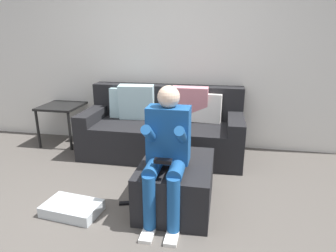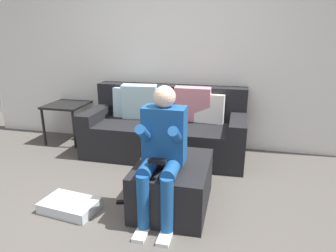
% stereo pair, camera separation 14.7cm
% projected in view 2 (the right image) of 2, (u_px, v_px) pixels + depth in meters
% --- Properties ---
extents(ground_plane, '(7.42, 7.42, 0.00)m').
position_uv_depth(ground_plane, '(112.00, 228.00, 2.44)').
color(ground_plane, '#544F49').
extents(wall_back, '(5.70, 0.10, 2.62)m').
position_uv_depth(wall_back, '(170.00, 51.00, 4.00)').
color(wall_back, silver).
rests_on(wall_back, ground_plane).
extents(couch_sectional, '(2.04, 0.89, 0.90)m').
position_uv_depth(couch_sectional, '(165.00, 128.00, 3.88)').
color(couch_sectional, black).
rests_on(couch_sectional, ground_plane).
extents(ottoman, '(0.64, 0.82, 0.43)m').
position_uv_depth(ottoman, '(173.00, 184.00, 2.70)').
color(ottoman, black).
rests_on(ottoman, ground_plane).
extents(person_seated, '(0.35, 0.58, 1.14)m').
position_uv_depth(person_seated, '(162.00, 148.00, 2.41)').
color(person_seated, '#194C8C').
rests_on(person_seated, ground_plane).
extents(storage_bin, '(0.52, 0.36, 0.10)m').
position_uv_depth(storage_bin, '(70.00, 206.00, 2.66)').
color(storage_bin, silver).
rests_on(storage_bin, ground_plane).
extents(side_table, '(0.54, 0.63, 0.56)m').
position_uv_depth(side_table, '(68.00, 108.00, 4.29)').
color(side_table, black).
rests_on(side_table, ground_plane).
extents(remote_by_storage_bin, '(0.16, 0.08, 0.02)m').
position_uv_depth(remote_by_storage_bin, '(125.00, 202.00, 2.79)').
color(remote_by_storage_bin, black).
rests_on(remote_by_storage_bin, ground_plane).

